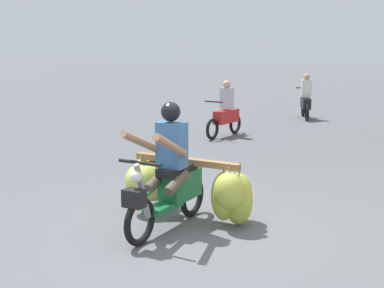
{
  "coord_description": "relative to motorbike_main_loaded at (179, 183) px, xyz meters",
  "views": [
    {
      "loc": [
        1.8,
        -5.7,
        2.24
      ],
      "look_at": [
        -0.33,
        1.17,
        0.9
      ],
      "focal_mm": 49.42,
      "sensor_mm": 36.0,
      "label": 1
    }
  ],
  "objects": [
    {
      "name": "ground_plane",
      "position": [
        0.32,
        -0.57,
        -0.5
      ],
      "size": [
        120.0,
        120.0,
        0.0
      ],
      "primitive_type": "plane",
      "color": "#56595E"
    },
    {
      "name": "motorbike_distant_ahead_right",
      "position": [
        -0.95,
        6.49,
        0.07
      ],
      "size": [
        0.67,
        1.57,
        1.4
      ],
      "color": "black",
      "rests_on": "ground"
    },
    {
      "name": "motorbike_distant_ahead_left",
      "position": [
        0.66,
        10.32,
        0.07
      ],
      "size": [
        0.58,
        1.6,
        1.4
      ],
      "color": "black",
      "rests_on": "ground"
    },
    {
      "name": "motorbike_main_loaded",
      "position": [
        0.0,
        0.0,
        0.0
      ],
      "size": [
        1.87,
        1.92,
        1.58
      ],
      "color": "black",
      "rests_on": "ground"
    }
  ]
}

